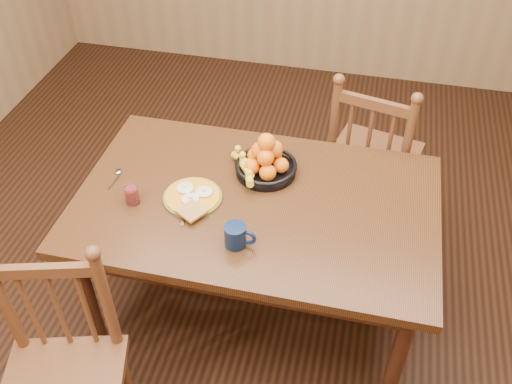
% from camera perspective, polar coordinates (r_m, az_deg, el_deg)
% --- Properties ---
extents(room, '(4.52, 5.02, 2.72)m').
position_cam_1_polar(room, '(2.16, 0.00, 10.89)').
color(room, black).
rests_on(room, ground).
extents(dining_table, '(1.60, 1.00, 0.75)m').
position_cam_1_polar(dining_table, '(2.58, 0.00, -2.22)').
color(dining_table, black).
rests_on(dining_table, ground).
extents(chair_far, '(0.56, 0.54, 1.03)m').
position_cam_1_polar(chair_far, '(3.22, 11.53, 3.37)').
color(chair_far, '#4D2D17').
rests_on(chair_far, ground).
extents(chair_near, '(0.56, 0.54, 1.01)m').
position_cam_1_polar(chair_near, '(2.40, -18.77, -17.00)').
color(chair_near, '#4D2D17').
rests_on(chair_near, ground).
extents(breakfast_plate, '(0.26, 0.31, 0.04)m').
position_cam_1_polar(breakfast_plate, '(2.54, -6.35, -0.50)').
color(breakfast_plate, '#59601E').
rests_on(breakfast_plate, dining_table).
extents(fork, '(0.05, 0.18, 0.00)m').
position_cam_1_polar(fork, '(2.50, -6.88, -1.74)').
color(fork, silver).
rests_on(fork, dining_table).
extents(spoon, '(0.04, 0.16, 0.01)m').
position_cam_1_polar(spoon, '(2.73, -13.73, 1.72)').
color(spoon, silver).
rests_on(spoon, dining_table).
extents(coffee_mug, '(0.13, 0.09, 0.10)m').
position_cam_1_polar(coffee_mug, '(2.30, -1.98, -4.38)').
color(coffee_mug, '#0A1938').
rests_on(coffee_mug, dining_table).
extents(juice_glass, '(0.06, 0.06, 0.09)m').
position_cam_1_polar(juice_glass, '(2.55, -12.30, -0.29)').
color(juice_glass, silver).
rests_on(juice_glass, dining_table).
extents(fruit_bowl, '(0.32, 0.32, 0.22)m').
position_cam_1_polar(fruit_bowl, '(2.63, 0.88, 3.09)').
color(fruit_bowl, black).
rests_on(fruit_bowl, dining_table).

